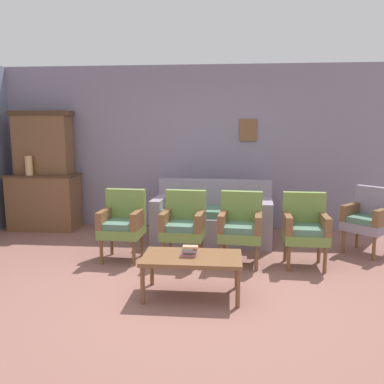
{
  "coord_description": "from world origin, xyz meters",
  "views": [
    {
      "loc": [
        0.58,
        -4.11,
        1.72
      ],
      "look_at": [
        0.11,
        1.13,
        0.85
      ],
      "focal_mm": 37.55,
      "sensor_mm": 36.0,
      "label": 1
    }
  ],
  "objects": [
    {
      "name": "book_stack_on_table",
      "position": [
        0.21,
        -0.23,
        0.47
      ],
      "size": [
        0.17,
        0.11,
        0.11
      ],
      "color": "pink",
      "rests_on": "coffee_table"
    },
    {
      "name": "ground_plane",
      "position": [
        0.0,
        0.0,
        0.0
      ],
      "size": [
        7.68,
        7.68,
        0.0
      ],
      "primitive_type": "plane",
      "color": "#84564C"
    },
    {
      "name": "floral_couch",
      "position": [
        0.36,
        1.77,
        0.33
      ],
      "size": [
        1.78,
        0.91,
        0.9
      ],
      "color": "gray",
      "rests_on": "ground"
    },
    {
      "name": "armchair_row_middle",
      "position": [
        0.75,
        0.8,
        0.5
      ],
      "size": [
        0.56,
        0.54,
        0.9
      ],
      "color": "olive",
      "rests_on": "ground"
    },
    {
      "name": "cabinet_upper_hutch",
      "position": [
        -2.48,
        2.33,
        1.45
      ],
      "size": [
        0.99,
        0.38,
        1.03
      ],
      "color": "brown",
      "rests_on": "side_cabinet"
    },
    {
      "name": "armchair_near_cabinet",
      "position": [
        0.03,
        0.82,
        0.5
      ],
      "size": [
        0.55,
        0.53,
        0.9
      ],
      "color": "olive",
      "rests_on": "ground"
    },
    {
      "name": "armchair_near_couch_end",
      "position": [
        1.53,
        0.79,
        0.5
      ],
      "size": [
        0.54,
        0.51,
        0.9
      ],
      "color": "olive",
      "rests_on": "ground"
    },
    {
      "name": "vase_on_cabinet",
      "position": [
        -2.62,
        2.07,
        1.09
      ],
      "size": [
        0.11,
        0.11,
        0.31
      ],
      "primitive_type": "cylinder",
      "color": "tan",
      "rests_on": "side_cabinet"
    },
    {
      "name": "armchair_by_doorway",
      "position": [
        -0.76,
        0.83,
        0.5
      ],
      "size": [
        0.55,
        0.52,
        0.9
      ],
      "color": "olive",
      "rests_on": "ground"
    },
    {
      "name": "side_cabinet",
      "position": [
        -2.48,
        2.25,
        0.47
      ],
      "size": [
        1.16,
        0.55,
        0.93
      ],
      "color": "brown",
      "rests_on": "ground"
    },
    {
      "name": "coffee_table",
      "position": [
        0.23,
        -0.23,
        0.38
      ],
      "size": [
        1.0,
        0.56,
        0.42
      ],
      "color": "brown",
      "rests_on": "ground"
    },
    {
      "name": "wingback_chair_by_fireplace",
      "position": [
        2.48,
        1.37,
        0.5
      ],
      "size": [
        0.71,
        0.71,
        0.9
      ],
      "color": "gray",
      "rests_on": "ground"
    },
    {
      "name": "wall_back_with_decor",
      "position": [
        0.0,
        2.63,
        1.35
      ],
      "size": [
        6.4,
        0.09,
        2.7
      ],
      "color": "gray",
      "rests_on": "ground"
    }
  ]
}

